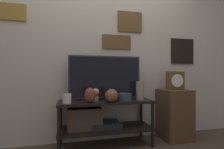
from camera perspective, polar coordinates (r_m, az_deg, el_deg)
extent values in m
cube|color=beige|center=(2.52, -3.30, 10.00)|extent=(6.40, 0.06, 2.70)
cube|color=brown|center=(2.53, 1.54, 10.62)|extent=(0.41, 0.02, 0.20)
cube|color=#BCB299|center=(2.52, 1.58, 10.64)|extent=(0.38, 0.01, 0.16)
cube|color=olive|center=(2.61, -30.07, 17.33)|extent=(0.35, 0.02, 0.21)
cube|color=beige|center=(2.61, -30.11, 17.37)|extent=(0.31, 0.01, 0.17)
cube|color=black|center=(2.98, 21.98, 7.04)|extent=(0.39, 0.02, 0.39)
cube|color=beige|center=(2.98, 22.05, 7.05)|extent=(0.35, 0.01, 0.36)
cube|color=brown|center=(2.66, 5.87, 16.75)|extent=(0.36, 0.02, 0.29)
cube|color=#2D2D33|center=(2.65, 5.92, 16.79)|extent=(0.33, 0.01, 0.26)
cube|color=black|center=(2.26, -2.07, -8.85)|extent=(1.19, 0.42, 0.03)
cube|color=black|center=(2.34, -2.07, -17.24)|extent=(1.19, 0.42, 0.03)
cylinder|color=black|center=(2.10, -16.92, -17.26)|extent=(0.04, 0.04, 0.58)
cylinder|color=black|center=(2.34, 13.09, -15.47)|extent=(0.04, 0.04, 0.58)
cylinder|color=black|center=(2.44, -16.48, -14.75)|extent=(0.04, 0.04, 0.58)
cylinder|color=black|center=(2.65, 9.47, -13.58)|extent=(0.04, 0.04, 0.58)
cube|color=black|center=(2.32, -2.07, -16.06)|extent=(0.36, 0.29, 0.07)
cube|color=#47382D|center=(2.26, -8.92, -13.97)|extent=(0.42, 0.23, 0.26)
cylinder|color=#333338|center=(2.31, -8.73, -8.02)|extent=(0.05, 0.05, 0.02)
cylinder|color=#333338|center=(2.41, 4.00, -7.66)|extent=(0.05, 0.05, 0.02)
cube|color=#333338|center=(2.32, -2.22, -0.80)|extent=(0.96, 0.04, 0.56)
cube|color=black|center=(2.31, -2.14, -0.81)|extent=(0.93, 0.01, 0.52)
ellipsoid|color=brown|center=(2.08, -7.23, -6.72)|extent=(0.13, 0.10, 0.18)
cylinder|color=#2D4251|center=(2.26, 4.05, -7.30)|extent=(0.19, 0.19, 0.09)
cylinder|color=tan|center=(2.33, 9.14, -5.23)|extent=(0.10, 0.10, 0.24)
sphere|color=brown|center=(2.12, -0.20, -6.87)|extent=(0.16, 0.16, 0.16)
cylinder|color=silver|center=(2.08, -14.48, -7.65)|extent=(0.10, 0.10, 0.11)
cylinder|color=tan|center=(2.22, -5.41, -7.77)|extent=(0.08, 0.08, 0.06)
sphere|color=tan|center=(2.21, -5.42, -5.72)|extent=(0.10, 0.10, 0.10)
cube|color=#513823|center=(2.70, 19.70, -12.06)|extent=(0.39, 0.39, 0.70)
cube|color=brown|center=(2.67, 19.91, -1.85)|extent=(0.25, 0.10, 0.26)
cylinder|color=white|center=(2.63, 20.57, -1.88)|extent=(0.19, 0.01, 0.19)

